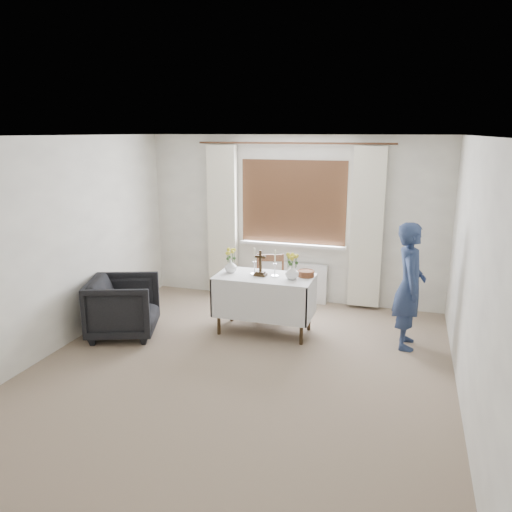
{
  "coord_description": "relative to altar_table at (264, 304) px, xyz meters",
  "views": [
    {
      "loc": [
        1.65,
        -4.74,
        2.54
      ],
      "look_at": [
        -0.09,
        0.89,
        1.07
      ],
      "focal_mm": 35.0,
      "sensor_mm": 36.0,
      "label": 1
    }
  ],
  "objects": [
    {
      "name": "flower_vase_right",
      "position": [
        0.36,
        -0.03,
        0.47
      ],
      "size": [
        0.22,
        0.22,
        0.18
      ],
      "primitive_type": "imported",
      "rotation": [
        0.0,
        0.0,
        0.39
      ],
      "color": "white",
      "rests_on": "altar_table"
    },
    {
      "name": "person",
      "position": [
        1.76,
        0.1,
        0.38
      ],
      "size": [
        0.4,
        0.58,
        1.53
      ],
      "primitive_type": "imported",
      "rotation": [
        0.0,
        0.0,
        1.63
      ],
      "color": "navy",
      "rests_on": "ground"
    },
    {
      "name": "candlestick_left",
      "position": [
        -0.15,
        0.03,
        0.56
      ],
      "size": [
        0.12,
        0.12,
        0.35
      ],
      "primitive_type": null,
      "rotation": [
        0.0,
        0.0,
        0.18
      ],
      "color": "white",
      "rests_on": "altar_table"
    },
    {
      "name": "altar_table",
      "position": [
        0.0,
        0.0,
        0.0
      ],
      "size": [
        1.24,
        0.64,
        0.76
      ],
      "primitive_type": "cube",
      "color": "white",
      "rests_on": "ground"
    },
    {
      "name": "wooden_cross",
      "position": [
        -0.05,
        -0.01,
        0.55
      ],
      "size": [
        0.16,
        0.12,
        0.33
      ],
      "primitive_type": null,
      "rotation": [
        0.0,
        0.0,
        -0.07
      ],
      "color": "black",
      "rests_on": "altar_table"
    },
    {
      "name": "radiator",
      "position": [
        0.04,
        1.33,
        -0.08
      ],
      "size": [
        1.1,
        0.1,
        0.6
      ],
      "primitive_type": "cube",
      "color": "silver",
      "rests_on": "ground"
    },
    {
      "name": "candlestick_right",
      "position": [
        0.13,
        0.02,
        0.55
      ],
      "size": [
        0.12,
        0.12,
        0.34
      ],
      "primitive_type": null,
      "rotation": [
        0.0,
        0.0,
        -0.26
      ],
      "color": "white",
      "rests_on": "altar_table"
    },
    {
      "name": "ground",
      "position": [
        0.04,
        -1.09,
        -0.38
      ],
      "size": [
        5.0,
        5.0,
        0.0
      ],
      "primitive_type": "plane",
      "color": "gray",
      "rests_on": "ground"
    },
    {
      "name": "wicker_basket",
      "position": [
        0.51,
        0.13,
        0.42
      ],
      "size": [
        0.28,
        0.28,
        0.08
      ],
      "primitive_type": "cylinder",
      "rotation": [
        0.0,
        0.0,
        -0.43
      ],
      "color": "brown",
      "rests_on": "altar_table"
    },
    {
      "name": "wooden_chair",
      "position": [
        -0.07,
        0.49,
        0.06
      ],
      "size": [
        0.5,
        0.5,
        0.89
      ],
      "primitive_type": null,
      "rotation": [
        0.0,
        0.0,
        0.25
      ],
      "color": "#53341C",
      "rests_on": "ground"
    },
    {
      "name": "flower_vase_left",
      "position": [
        -0.47,
        0.03,
        0.46
      ],
      "size": [
        0.17,
        0.17,
        0.17
      ],
      "primitive_type": "imported",
      "rotation": [
        0.0,
        0.0,
        0.06
      ],
      "color": "white",
      "rests_on": "altar_table"
    },
    {
      "name": "armchair",
      "position": [
        -1.69,
        -0.61,
        -0.0
      ],
      "size": [
        1.06,
        1.04,
        0.76
      ],
      "primitive_type": "imported",
      "rotation": [
        0.0,
        0.0,
        1.91
      ],
      "color": "black",
      "rests_on": "ground"
    }
  ]
}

